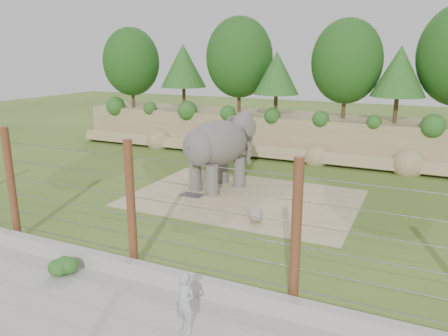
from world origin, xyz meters
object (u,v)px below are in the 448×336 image
at_px(barrier_fence, 131,206).
at_px(stone_ball, 255,215).
at_px(zookeeper, 185,303).
at_px(elephant, 217,154).

bearing_deg(barrier_fence, stone_ball, 67.73).
relative_size(stone_ball, zookeeper, 0.40).
bearing_deg(barrier_fence, elephant, 98.13).
relative_size(stone_ball, barrier_fence, 0.03).
bearing_deg(zookeeper, elephant, 123.46).
xyz_separation_m(elephant, stone_ball, (3.23, -3.32, -1.42)).
distance_m(stone_ball, zookeeper, 7.15).
height_order(barrier_fence, zookeeper, barrier_fence).
bearing_deg(elephant, zookeeper, -49.04).
xyz_separation_m(elephant, zookeeper, (4.18, -10.40, -0.98)).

